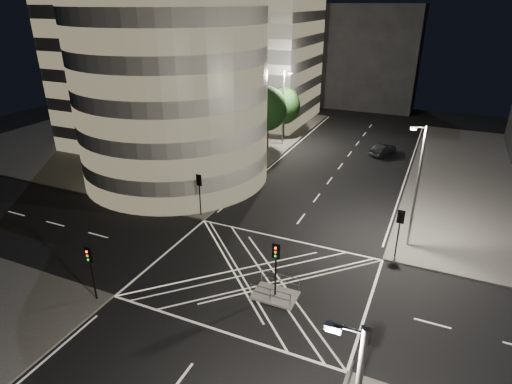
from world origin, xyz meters
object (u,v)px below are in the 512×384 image
at_px(sedan, 383,149).
at_px(traffic_signal_nl, 90,264).
at_px(traffic_signal_island, 276,260).
at_px(street_lamp_left_far, 284,106).
at_px(traffic_signal_fr, 400,225).
at_px(traffic_signal_nr, 364,346).
at_px(street_lamp_left_near, 219,143).
at_px(central_island, 275,295).
at_px(traffic_signal_fl, 199,187).
at_px(street_lamp_right_far, 416,184).

bearing_deg(sedan, traffic_signal_nl, 92.41).
bearing_deg(traffic_signal_island, street_lamp_left_far, 109.95).
distance_m(traffic_signal_fr, sedan, 25.20).
xyz_separation_m(traffic_signal_fr, sedan, (-4.83, 24.64, -2.19)).
height_order(traffic_signal_nr, sedan, traffic_signal_nr).
relative_size(traffic_signal_nr, street_lamp_left_far, 0.40).
bearing_deg(traffic_signal_nl, street_lamp_left_near, 91.94).
xyz_separation_m(central_island, traffic_signal_fr, (6.80, 8.30, 2.84)).
xyz_separation_m(traffic_signal_nl, sedan, (12.77, 38.24, -2.19)).
distance_m(traffic_signal_nr, traffic_signal_island, 8.62).
bearing_deg(street_lamp_left_near, street_lamp_left_far, 90.00).
xyz_separation_m(traffic_signal_nr, street_lamp_left_near, (-18.24, 18.80, 2.63)).
xyz_separation_m(traffic_signal_fl, traffic_signal_nl, (0.00, -13.60, 0.00)).
height_order(traffic_signal_fl, street_lamp_right_far, street_lamp_right_far).
height_order(central_island, street_lamp_left_far, street_lamp_left_far).
xyz_separation_m(traffic_signal_island, street_lamp_left_near, (-11.44, 13.50, 2.63)).
bearing_deg(traffic_signal_fl, street_lamp_left_far, 91.57).
height_order(traffic_signal_nl, street_lamp_left_near, street_lamp_left_near).
relative_size(street_lamp_left_near, street_lamp_right_far, 1.00).
bearing_deg(traffic_signal_island, street_lamp_left_near, 130.27).
bearing_deg(traffic_signal_fl, traffic_signal_island, -37.54).
bearing_deg(central_island, traffic_signal_island, 0.00).
xyz_separation_m(central_island, traffic_signal_island, (0.00, 0.00, 2.84)).
relative_size(traffic_signal_fl, street_lamp_left_near, 0.40).
xyz_separation_m(central_island, sedan, (1.97, 32.94, 0.64)).
height_order(traffic_signal_fr, sedan, traffic_signal_fr).
height_order(traffic_signal_nl, traffic_signal_nr, same).
bearing_deg(traffic_signal_nr, traffic_signal_nl, 180.00).
bearing_deg(street_lamp_right_far, traffic_signal_nl, -139.09).
height_order(central_island, sedan, sedan).
relative_size(traffic_signal_fr, traffic_signal_island, 1.00).
bearing_deg(street_lamp_left_far, central_island, -70.05).
xyz_separation_m(street_lamp_right_far, sedan, (-5.47, 22.44, -4.82)).
height_order(traffic_signal_nr, street_lamp_left_far, street_lamp_left_far).
distance_m(traffic_signal_fl, street_lamp_right_far, 18.55).
relative_size(traffic_signal_nr, sedan, 0.92).
distance_m(central_island, street_lamp_right_far, 13.98).
height_order(traffic_signal_fr, street_lamp_left_near, street_lamp_left_near).
relative_size(traffic_signal_nl, traffic_signal_nr, 1.00).
bearing_deg(street_lamp_left_near, central_island, -49.73).
relative_size(traffic_signal_fr, street_lamp_left_far, 0.40).
bearing_deg(traffic_signal_fl, traffic_signal_nl, -90.00).
xyz_separation_m(central_island, traffic_signal_nr, (6.80, -5.30, 2.84)).
distance_m(traffic_signal_nr, street_lamp_left_far, 41.15).
relative_size(traffic_signal_fl, traffic_signal_nr, 1.00).
relative_size(traffic_signal_nr, traffic_signal_island, 1.00).
distance_m(traffic_signal_nl, traffic_signal_fr, 22.24).
height_order(traffic_signal_fr, traffic_signal_nr, same).
relative_size(traffic_signal_fr, street_lamp_left_near, 0.40).
height_order(traffic_signal_fl, sedan, traffic_signal_fl).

